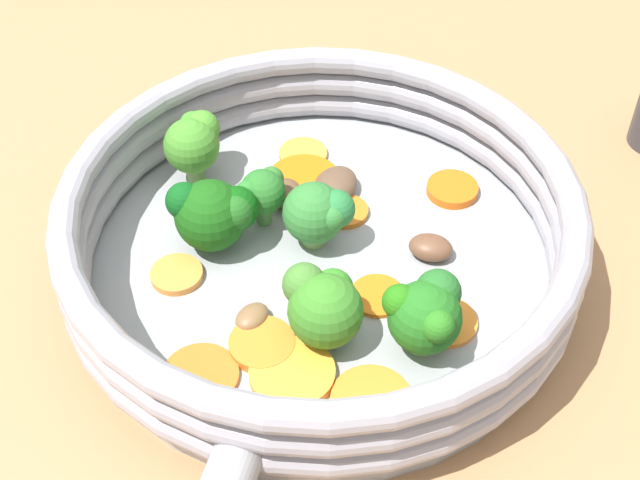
% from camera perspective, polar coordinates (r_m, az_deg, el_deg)
% --- Properties ---
extents(ground_plane, '(4.00, 4.00, 0.00)m').
position_cam_1_polar(ground_plane, '(0.55, 0.00, -2.35)').
color(ground_plane, '#A2734A').
extents(skillet, '(0.29, 0.29, 0.02)m').
position_cam_1_polar(skillet, '(0.54, 0.00, -1.74)').
color(skillet, '#939699').
rests_on(skillet, ground_plane).
extents(skillet_rim_wall, '(0.31, 0.31, 0.05)m').
position_cam_1_polar(skillet_rim_wall, '(0.52, 0.00, 0.91)').
color(skillet_rim_wall, '#96929B').
rests_on(skillet_rim_wall, skillet).
extents(skillet_rivet_left, '(0.01, 0.01, 0.01)m').
position_cam_1_polar(skillet_rivet_left, '(0.46, -8.65, -11.47)').
color(skillet_rivet_left, '#959699').
rests_on(skillet_rivet_left, skillet).
extents(skillet_rivet_right, '(0.01, 0.01, 0.01)m').
position_cam_1_polar(skillet_rivet_right, '(0.45, -0.31, -13.54)').
color(skillet_rivet_right, '#98979B').
rests_on(skillet_rivet_right, skillet).
extents(carrot_slice_0, '(0.05, 0.05, 0.00)m').
position_cam_1_polar(carrot_slice_0, '(0.51, 8.01, -5.19)').
color(carrot_slice_0, orange).
rests_on(carrot_slice_0, skillet).
extents(carrot_slice_1, '(0.04, 0.04, 0.00)m').
position_cam_1_polar(carrot_slice_1, '(0.53, -9.15, -2.19)').
color(carrot_slice_1, orange).
rests_on(carrot_slice_1, skillet).
extents(carrot_slice_2, '(0.04, 0.04, 0.01)m').
position_cam_1_polar(carrot_slice_2, '(0.58, 8.46, 3.23)').
color(carrot_slice_2, orange).
rests_on(carrot_slice_2, skillet).
extents(carrot_slice_3, '(0.05, 0.05, 0.00)m').
position_cam_1_polar(carrot_slice_3, '(0.52, 3.71, -3.58)').
color(carrot_slice_3, orange).
rests_on(carrot_slice_3, skillet).
extents(carrot_slice_4, '(0.04, 0.04, 0.00)m').
position_cam_1_polar(carrot_slice_4, '(0.56, 1.64, 1.84)').
color(carrot_slice_4, orange).
rests_on(carrot_slice_4, skillet).
extents(carrot_slice_5, '(0.04, 0.04, 0.01)m').
position_cam_1_polar(carrot_slice_5, '(0.49, -3.74, -6.68)').
color(carrot_slice_5, orange).
rests_on(carrot_slice_5, skillet).
extents(carrot_slice_6, '(0.06, 0.06, 0.01)m').
position_cam_1_polar(carrot_slice_6, '(0.48, -1.46, -8.56)').
color(carrot_slice_6, orange).
rests_on(carrot_slice_6, skillet).
extents(carrot_slice_7, '(0.06, 0.06, 0.00)m').
position_cam_1_polar(carrot_slice_7, '(0.48, -7.66, -8.57)').
color(carrot_slice_7, orange).
rests_on(carrot_slice_7, skillet).
extents(carrot_slice_8, '(0.06, 0.06, 0.00)m').
position_cam_1_polar(carrot_slice_8, '(0.47, 3.32, -10.17)').
color(carrot_slice_8, orange).
rests_on(carrot_slice_8, skillet).
extents(carrot_slice_9, '(0.06, 0.06, 0.01)m').
position_cam_1_polar(carrot_slice_9, '(0.58, -1.03, 3.84)').
color(carrot_slice_9, '#D76410').
rests_on(carrot_slice_9, skillet).
extents(carrot_slice_10, '(0.04, 0.04, 0.00)m').
position_cam_1_polar(carrot_slice_10, '(0.61, -1.09, 5.54)').
color(carrot_slice_10, orange).
rests_on(carrot_slice_10, skillet).
extents(broccoli_floret_0, '(0.03, 0.03, 0.04)m').
position_cam_1_polar(broccoli_floret_0, '(0.55, -3.72, 3.12)').
color(broccoli_floret_0, '#5D954E').
rests_on(broccoli_floret_0, skillet).
extents(broccoli_floret_1, '(0.04, 0.05, 0.05)m').
position_cam_1_polar(broccoli_floret_1, '(0.53, -6.74, 1.82)').
color(broccoli_floret_1, '#74A754').
rests_on(broccoli_floret_1, skillet).
extents(broccoli_floret_2, '(0.04, 0.04, 0.05)m').
position_cam_1_polar(broccoli_floret_2, '(0.58, -8.08, 6.26)').
color(broccoli_floret_2, '#618542').
rests_on(broccoli_floret_2, skillet).
extents(broccoli_floret_3, '(0.04, 0.04, 0.04)m').
position_cam_1_polar(broccoli_floret_3, '(0.53, -0.08, 1.72)').
color(broccoli_floret_3, '#739A50').
rests_on(broccoli_floret_3, skillet).
extents(broccoli_floret_4, '(0.05, 0.04, 0.04)m').
position_cam_1_polar(broccoli_floret_4, '(0.48, 6.79, -4.67)').
color(broccoli_floret_4, '#80AF6B').
rests_on(broccoli_floret_4, skillet).
extents(broccoli_floret_5, '(0.05, 0.04, 0.04)m').
position_cam_1_polar(broccoli_floret_5, '(0.48, 0.19, -4.13)').
color(broccoli_floret_5, '#6FA560').
rests_on(broccoli_floret_5, skillet).
extents(mushroom_piece_0, '(0.04, 0.03, 0.01)m').
position_cam_1_polar(mushroom_piece_0, '(0.57, 0.49, 3.59)').
color(mushroom_piece_0, brown).
rests_on(mushroom_piece_0, skillet).
extents(mushroom_piece_1, '(0.03, 0.02, 0.01)m').
position_cam_1_polar(mushroom_piece_1, '(0.50, -4.36, -4.95)').
color(mushroom_piece_1, brown).
rests_on(mushroom_piece_1, skillet).
extents(mushroom_piece_2, '(0.02, 0.03, 0.01)m').
position_cam_1_polar(mushroom_piece_2, '(0.54, 7.10, -0.48)').
color(mushroom_piece_2, brown).
rests_on(mushroom_piece_2, skillet).
extents(mushroom_piece_3, '(0.03, 0.02, 0.01)m').
position_cam_1_polar(mushroom_piece_3, '(0.57, -2.17, 2.98)').
color(mushroom_piece_3, brown).
rests_on(mushroom_piece_3, skillet).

